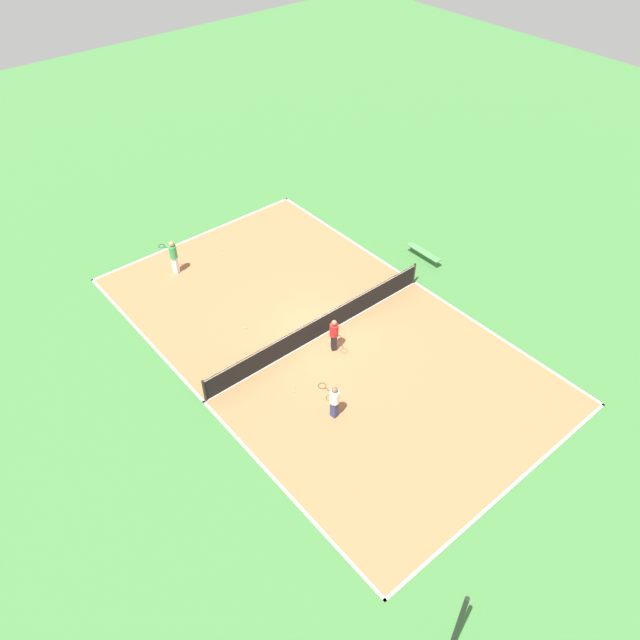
# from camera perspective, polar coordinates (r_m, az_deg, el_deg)

# --- Properties ---
(ground_plane) EXTENTS (80.00, 80.00, 0.00)m
(ground_plane) POSITION_cam_1_polar(r_m,az_deg,el_deg) (26.30, 0.00, -1.47)
(ground_plane) COLOR #3D7538
(court_surface) EXTENTS (11.56, 19.63, 0.02)m
(court_surface) POSITION_cam_1_polar(r_m,az_deg,el_deg) (26.29, 0.00, -1.45)
(court_surface) COLOR #AD6B42
(court_surface) RESTS_ON ground_plane
(tennis_net) EXTENTS (11.36, 0.10, 1.09)m
(tennis_net) POSITION_cam_1_polar(r_m,az_deg,el_deg) (25.91, 0.00, -0.53)
(tennis_net) COLOR black
(tennis_net) RESTS_ON court_surface
(bench) EXTENTS (0.36, 1.96, 0.45)m
(bench) POSITION_cam_1_polar(r_m,az_deg,el_deg) (30.73, 9.47, 6.09)
(bench) COLOR #4C8C4C
(bench) RESTS_ON ground_plane
(player_coach_red) EXTENTS (0.72, 0.98, 1.55)m
(player_coach_red) POSITION_cam_1_polar(r_m,az_deg,el_deg) (25.10, 1.29, -1.22)
(player_coach_red) COLOR black
(player_coach_red) RESTS_ON court_surface
(player_far_white) EXTENTS (0.43, 0.96, 1.52)m
(player_far_white) POSITION_cam_1_polar(r_m,az_deg,el_deg) (22.65, 1.30, -7.31)
(player_far_white) COLOR navy
(player_far_white) RESTS_ON court_surface
(player_far_green) EXTENTS (0.71, 0.98, 1.76)m
(player_far_green) POSITION_cam_1_polar(r_m,az_deg,el_deg) (29.85, -13.26, 5.83)
(player_far_green) COLOR white
(player_far_green) RESTS_ON court_surface
(tennis_ball_right_alley) EXTENTS (0.07, 0.07, 0.07)m
(tennis_ball_right_alley) POSITION_cam_1_polar(r_m,az_deg,el_deg) (31.17, -8.83, 5.98)
(tennis_ball_right_alley) COLOR #CCE033
(tennis_ball_right_alley) RESTS_ON court_surface
(tennis_ball_near_net) EXTENTS (0.07, 0.07, 0.07)m
(tennis_ball_near_net) POSITION_cam_1_polar(r_m,az_deg,el_deg) (24.04, -2.42, -6.56)
(tennis_ball_near_net) COLOR #CCE033
(tennis_ball_near_net) RESTS_ON court_surface
(tennis_ball_midcourt) EXTENTS (0.07, 0.07, 0.07)m
(tennis_ball_midcourt) POSITION_cam_1_polar(r_m,az_deg,el_deg) (26.77, -6.89, -0.74)
(tennis_ball_midcourt) COLOR #CCE033
(tennis_ball_midcourt) RESTS_ON court_surface
(fence_post_back_right) EXTENTS (0.12, 0.12, 3.53)m
(fence_post_back_right) POSITION_cam_1_polar(r_m,az_deg,el_deg) (17.77, 12.36, -25.97)
(fence_post_back_right) COLOR black
(fence_post_back_right) RESTS_ON ground_plane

